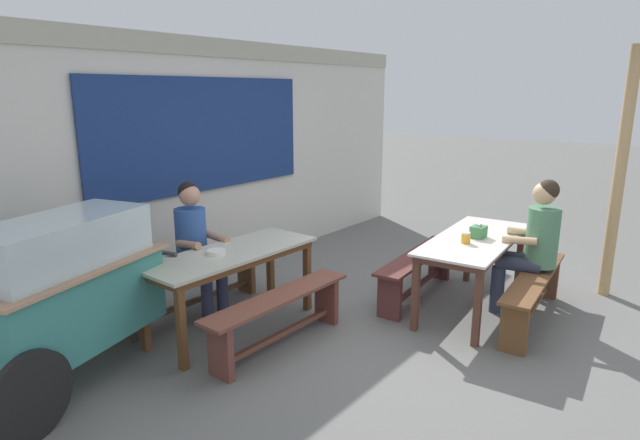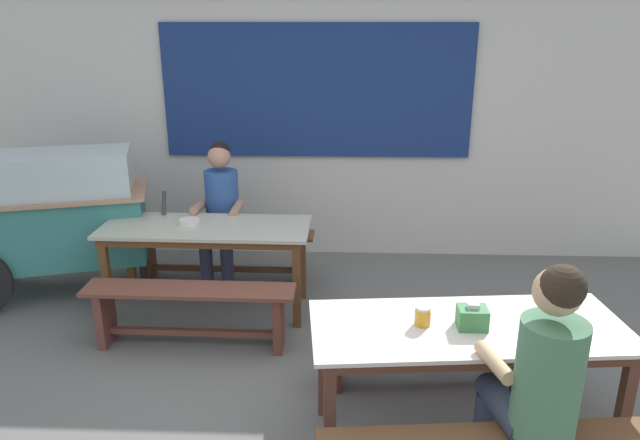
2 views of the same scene
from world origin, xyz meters
The scene contains 13 objects.
ground_plane centered at (0.00, 0.00, 0.00)m, with size 40.00×40.00×0.00m, color slate.
backdrop_wall centered at (-0.01, 2.52, 1.40)m, with size 7.29×0.23×2.66m.
dining_table_far centered at (-0.95, 1.17, 0.65)m, with size 1.65×0.64×0.73m.
dining_table_near centered at (0.80, -0.34, 0.66)m, with size 1.73×0.83×0.73m.
bench_far_back centered at (-0.95, 1.74, 0.30)m, with size 1.64×0.28×0.46m.
bench_far_front centered at (-0.96, 0.60, 0.31)m, with size 1.52×0.30×0.46m.
bench_near_back centered at (0.75, 0.23, 0.31)m, with size 1.58×0.42×0.46m.
food_cart centered at (-2.30, 1.46, 0.73)m, with size 1.94×1.16×1.24m.
person_near_front centered at (1.02, -0.81, 0.75)m, with size 0.45×0.57×1.32m.
person_center_facing centered at (-0.94, 1.67, 0.72)m, with size 0.41×0.52×1.28m.
tissue_box centered at (0.81, -0.37, 0.79)m, with size 0.15×0.12×0.14m.
condiment_jar centered at (0.56, -0.35, 0.78)m, with size 0.08×0.08×0.11m.
soup_bowl centered at (-1.09, 1.21, 0.75)m, with size 0.16×0.16×0.04m, color silver.
Camera 2 is at (0.13, -3.12, 2.27)m, focal length 32.80 mm.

